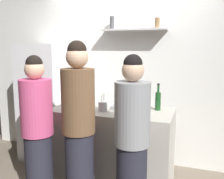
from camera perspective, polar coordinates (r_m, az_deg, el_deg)
back_wall_assembly at (r=3.78m, az=3.72°, el=3.52°), size 4.80×0.32×2.60m
refrigerator at (r=3.99m, az=-14.69°, el=-2.77°), size 0.66×0.60×1.74m
counter at (r=3.29m, az=-0.00°, el=-12.42°), size 1.49×0.69×0.93m
baking_pan at (r=3.15m, az=3.23°, el=-4.02°), size 0.34×0.24×0.05m
utensil_holder at (r=3.07m, az=-2.06°, el=-3.74°), size 0.11×0.11×0.22m
wine_bottle_pale_glass at (r=3.42m, az=-6.79°, el=-1.47°), size 0.07×0.07×0.30m
wine_bottle_green_glass at (r=3.14m, az=10.22°, el=-2.38°), size 0.07×0.07×0.33m
wine_bottle_dark_glass at (r=3.22m, az=7.38°, el=-2.05°), size 0.07×0.07×0.32m
wine_bottle_amber_glass at (r=3.18m, az=-5.23°, el=-2.43°), size 0.06×0.06×0.28m
water_bottle_plastic at (r=2.91m, az=5.11°, el=-3.73°), size 0.08×0.08×0.22m
person_pink_top at (r=2.91m, az=-16.30°, el=-8.94°), size 0.34×0.34×1.61m
person_brown_jacket at (r=2.67m, az=-7.44°, el=-8.41°), size 0.34×0.34×1.76m
person_grey_hoodie at (r=2.50m, az=4.47°, el=-11.36°), size 0.34×0.34×1.63m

